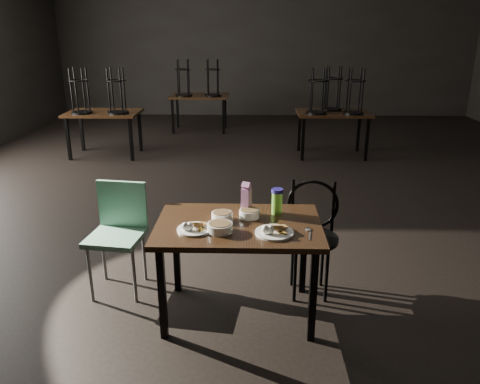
{
  "coord_description": "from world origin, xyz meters",
  "views": [
    {
      "loc": [
        -0.3,
        -5.71,
        2.1
      ],
      "look_at": [
        -0.4,
        -2.2,
        0.85
      ],
      "focal_mm": 35.0,
      "sensor_mm": 36.0,
      "label": 1
    }
  ],
  "objects_px": {
    "bentwood_chair": "(311,229)",
    "school_chair": "(118,227)",
    "main_table": "(239,233)",
    "juice_carton": "(246,199)",
    "water_bottle": "(277,201)"
  },
  "relations": [
    {
      "from": "bentwood_chair",
      "to": "school_chair",
      "type": "xyz_separation_m",
      "value": [
        -1.57,
        0.01,
        -0.01
      ]
    },
    {
      "from": "main_table",
      "to": "juice_carton",
      "type": "bearing_deg",
      "value": 74.48
    },
    {
      "from": "school_chair",
      "to": "water_bottle",
      "type": "bearing_deg",
      "value": 0.04
    },
    {
      "from": "school_chair",
      "to": "juice_carton",
      "type": "bearing_deg",
      "value": -2.02
    },
    {
      "from": "bentwood_chair",
      "to": "main_table",
      "type": "bearing_deg",
      "value": -139.44
    },
    {
      "from": "main_table",
      "to": "bentwood_chair",
      "type": "height_order",
      "value": "bentwood_chair"
    },
    {
      "from": "water_bottle",
      "to": "school_chair",
      "type": "distance_m",
      "value": 1.33
    },
    {
      "from": "juice_carton",
      "to": "bentwood_chair",
      "type": "xyz_separation_m",
      "value": [
        0.53,
        0.17,
        -0.31
      ]
    },
    {
      "from": "juice_carton",
      "to": "bentwood_chair",
      "type": "bearing_deg",
      "value": 18.38
    },
    {
      "from": "juice_carton",
      "to": "main_table",
      "type": "bearing_deg",
      "value": -105.52
    },
    {
      "from": "main_table",
      "to": "school_chair",
      "type": "relative_size",
      "value": 1.33
    },
    {
      "from": "bentwood_chair",
      "to": "water_bottle",
      "type": "bearing_deg",
      "value": -141.93
    },
    {
      "from": "main_table",
      "to": "school_chair",
      "type": "height_order",
      "value": "school_chair"
    },
    {
      "from": "main_table",
      "to": "school_chair",
      "type": "distance_m",
      "value": 1.07
    },
    {
      "from": "bentwood_chair",
      "to": "school_chair",
      "type": "height_order",
      "value": "bentwood_chair"
    }
  ]
}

